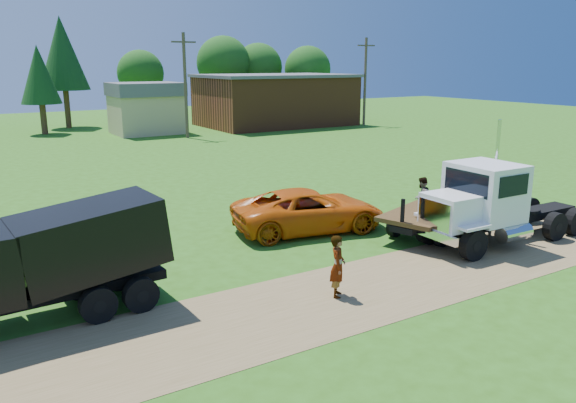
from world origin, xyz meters
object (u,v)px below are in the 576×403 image
flatbed_trailer (444,209)px  orange_pickup (309,210)px  spectator_a (338,266)px  white_semi_tractor (486,204)px  black_dump_truck (40,260)px

flatbed_trailer → orange_pickup: bearing=133.6°
spectator_a → orange_pickup: bearing=11.0°
orange_pickup → spectator_a: bearing=164.3°
white_semi_tractor → spectator_a: (-7.40, -0.98, -0.62)m
white_semi_tractor → black_dump_truck: bearing=174.5°
orange_pickup → flatbed_trailer: flatbed_trailer is taller
flatbed_trailer → black_dump_truck: bearing=163.1°
black_dump_truck → orange_pickup: size_ratio=1.17×
black_dump_truck → spectator_a: bearing=-23.8°
white_semi_tractor → orange_pickup: bearing=134.4°
white_semi_tractor → orange_pickup: 6.63m
white_semi_tractor → black_dump_truck: white_semi_tractor is taller
white_semi_tractor → flatbed_trailer: (0.36, 2.28, -0.73)m
black_dump_truck → white_semi_tractor: bearing=-10.2°
flatbed_trailer → spectator_a: 8.42m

